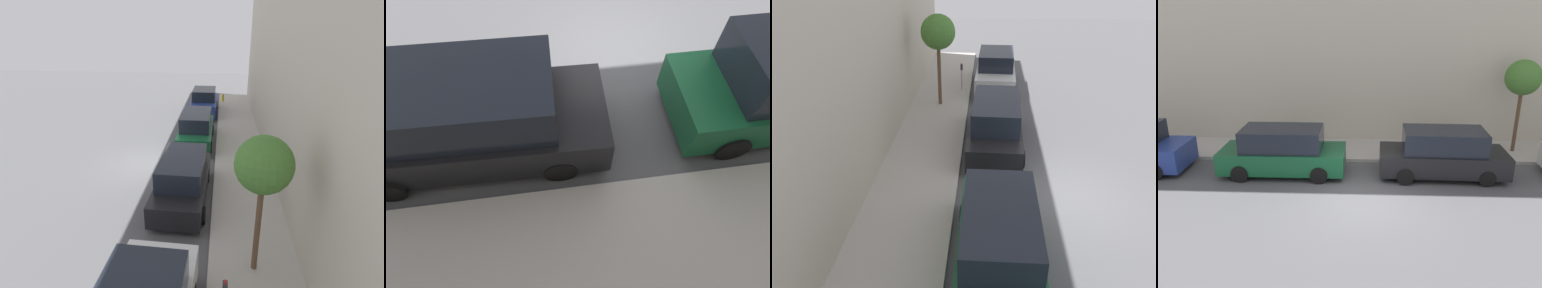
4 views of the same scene
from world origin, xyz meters
The scene contains 6 objects.
ground_plane centered at (0.00, 0.00, 0.00)m, with size 60.00×60.00×0.00m, color #515154.
sidewalk centered at (4.86, 0.00, 0.07)m, with size 2.72×32.00×0.15m.
building_facade centered at (7.22, 0.00, 6.20)m, with size 2.00×32.00×12.41m.
parked_minivan_second centered at (2.28, -3.12, 0.92)m, with size 2.02×4.95×1.90m.
parked_minivan_third centered at (2.26, 3.17, 0.92)m, with size 2.02×4.90×1.90m.
street_tree centered at (4.84, -6.82, 3.46)m, with size 1.52×1.52×4.12m.
Camera 4 is at (-11.50, -0.08, 6.20)m, focal length 35.00 mm.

